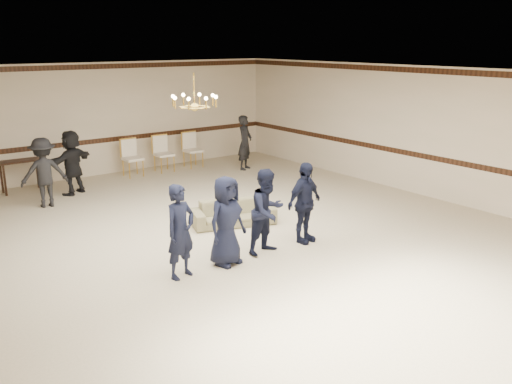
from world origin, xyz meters
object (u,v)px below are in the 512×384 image
at_px(boy_d, 304,203).
at_px(adult_left, 44,173).
at_px(chandelier, 194,90).
at_px(banquet_chair_mid, 164,154).
at_px(banquet_chair_right, 193,150).
at_px(boy_a, 180,232).
at_px(adult_mid, 72,162).
at_px(settee, 233,213).
at_px(console_table, 21,176).
at_px(boy_b, 226,221).
at_px(boy_c, 267,211).
at_px(adult_right, 245,143).
at_px(banquet_chair_left, 133,158).

distance_m(boy_d, adult_left, 6.32).
xyz_separation_m(chandelier, banquet_chair_mid, (2.00, 5.23, -2.35)).
bearing_deg(banquet_chair_right, boy_a, -121.25).
relative_size(chandelier, banquet_chair_right, 0.89).
relative_size(adult_left, adult_mid, 1.00).
xyz_separation_m(settee, console_table, (-2.86, 5.44, 0.16)).
relative_size(boy_b, adult_mid, 0.97).
bearing_deg(boy_b, banquet_chair_mid, 58.15).
height_order(settee, console_table, console_table).
height_order(adult_mid, banquet_chair_mid, adult_mid).
height_order(boy_b, adult_mid, adult_mid).
bearing_deg(banquet_chair_right, adult_mid, -167.83).
relative_size(settee, banquet_chair_right, 1.66).
height_order(boy_a, adult_left, adult_left).
relative_size(chandelier, boy_d, 0.59).
relative_size(boy_b, boy_c, 1.00).
bearing_deg(boy_d, adult_right, 53.76).
relative_size(adult_mid, adult_right, 1.00).
bearing_deg(chandelier, adult_mid, 102.61).
relative_size(boy_a, boy_b, 1.00).
height_order(banquet_chair_mid, console_table, banquet_chair_mid).
relative_size(boy_b, banquet_chair_mid, 1.49).
relative_size(banquet_chair_right, console_table, 1.06).
xyz_separation_m(adult_left, banquet_chair_left, (2.90, 1.50, -0.29)).
height_order(banquet_chair_mid, banquet_chair_right, same).
height_order(settee, banquet_chair_right, banquet_chair_right).
bearing_deg(boy_a, adult_left, 81.09).
distance_m(boy_b, console_table, 7.30).
bearing_deg(adult_mid, boy_b, 67.53).
xyz_separation_m(banquet_chair_mid, banquet_chair_right, (1.00, 0.00, 0.00)).
bearing_deg(banquet_chair_right, console_table, 178.55).
relative_size(boy_a, settee, 0.90).
distance_m(settee, adult_mid, 4.85).
relative_size(boy_c, banquet_chair_mid, 1.49).
height_order(chandelier, boy_d, chandelier).
bearing_deg(console_table, boy_a, -82.75).
xyz_separation_m(settee, adult_mid, (-1.86, 4.44, 0.56)).
relative_size(chandelier, boy_b, 0.59).
height_order(boy_d, console_table, boy_d).
height_order(settee, adult_left, adult_left).
relative_size(boy_b, console_table, 1.58).
xyz_separation_m(banquet_chair_right, console_table, (-5.00, 0.20, -0.11)).
height_order(adult_left, banquet_chair_left, adult_left).
height_order(adult_left, adult_mid, same).
bearing_deg(console_table, adult_left, -84.57).
height_order(boy_a, boy_b, same).
bearing_deg(adult_mid, adult_right, 147.85).
distance_m(banquet_chair_left, console_table, 3.01).
height_order(chandelier, adult_mid, chandelier).
bearing_deg(boy_c, boy_a, 171.71).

